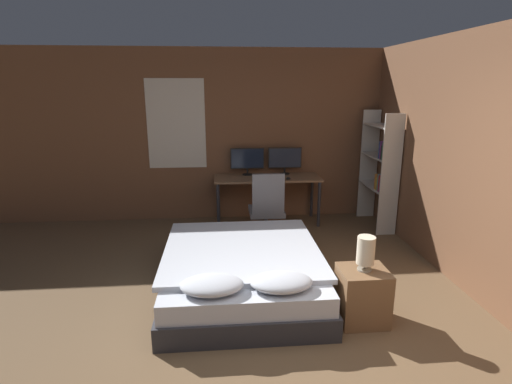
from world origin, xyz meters
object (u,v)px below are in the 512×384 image
(monitor_right, at_px, (285,159))
(office_chair, at_px, (267,214))
(monitor_left, at_px, (247,159))
(computer_mouse, at_px, (288,178))
(nightstand, at_px, (362,296))
(keyboard, at_px, (269,179))
(desk, at_px, (267,183))
(bookshelf, at_px, (382,166))
(bedside_lamp, at_px, (366,251))
(bed, at_px, (243,271))

(monitor_right, height_order, office_chair, monitor_right)
(monitor_left, distance_m, computer_mouse, 0.75)
(monitor_right, relative_size, office_chair, 0.53)
(nightstand, bearing_deg, office_chair, 107.58)
(keyboard, xyz_separation_m, computer_mouse, (0.30, 0.00, 0.01))
(desk, bearing_deg, bookshelf, -11.86)
(bedside_lamp, height_order, keyboard, bedside_lamp)
(bed, bearing_deg, bookshelf, 39.76)
(desk, relative_size, keyboard, 4.01)
(monitor_left, xyz_separation_m, computer_mouse, (0.60, -0.39, -0.23))
(monitor_left, xyz_separation_m, monitor_right, (0.60, 0.00, 0.00))
(nightstand, xyz_separation_m, bookshelf, (1.13, 2.47, 0.71))
(monitor_left, distance_m, monitor_right, 0.60)
(bookshelf, bearing_deg, keyboard, 174.57)
(desk, bearing_deg, office_chair, -97.14)
(bedside_lamp, relative_size, monitor_right, 0.60)
(desk, xyz_separation_m, bookshelf, (1.68, -0.35, 0.30))
(desk, distance_m, bookshelf, 1.75)
(bedside_lamp, distance_m, monitor_right, 3.05)
(bedside_lamp, bearing_deg, monitor_left, 105.85)
(desk, bearing_deg, nightstand, -78.85)
(keyboard, bearing_deg, monitor_left, 127.72)
(monitor_right, height_order, bookshelf, bookshelf)
(monitor_right, bearing_deg, office_chair, -112.44)
(desk, relative_size, monitor_right, 3.09)
(bed, distance_m, monitor_right, 2.63)
(desk, xyz_separation_m, monitor_right, (0.30, 0.20, 0.34))
(monitor_left, xyz_separation_m, office_chair, (0.21, -0.96, -0.60))
(monitor_right, bearing_deg, nightstand, -85.17)
(bed, bearing_deg, bedside_lamp, -30.89)
(computer_mouse, bearing_deg, monitor_right, 89.18)
(desk, distance_m, monitor_left, 0.49)
(bed, bearing_deg, monitor_left, 84.82)
(nightstand, xyz_separation_m, desk, (-0.56, 2.83, 0.40))
(monitor_left, bearing_deg, bookshelf, -15.49)
(monitor_left, bearing_deg, bed, -95.18)
(bed, distance_m, nightstand, 1.25)
(bookshelf, bearing_deg, monitor_right, 158.29)
(nightstand, relative_size, monitor_left, 0.97)
(bookshelf, bearing_deg, desk, 168.14)
(bed, height_order, desk, desk)
(monitor_right, xyz_separation_m, bookshelf, (1.38, -0.55, -0.03))
(desk, xyz_separation_m, monitor_left, (-0.30, 0.20, 0.34))
(office_chair, bearing_deg, desk, 82.86)
(computer_mouse, bearing_deg, bedside_lamp, -84.34)
(computer_mouse, xyz_separation_m, office_chair, (-0.39, -0.57, -0.37))
(nightstand, distance_m, monitor_left, 3.23)
(monitor_left, height_order, computer_mouse, monitor_left)
(monitor_right, bearing_deg, bedside_lamp, -85.17)
(bedside_lamp, height_order, monitor_right, monitor_right)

